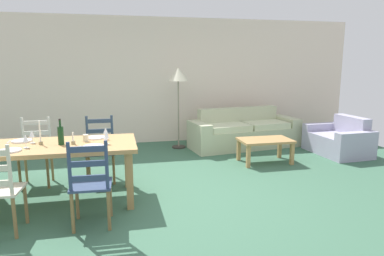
{
  "coord_description": "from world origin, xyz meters",
  "views": [
    {
      "loc": [
        -0.62,
        -4.22,
        1.7
      ],
      "look_at": [
        0.49,
        0.76,
        0.75
      ],
      "focal_mm": 31.83,
      "sensor_mm": 36.0,
      "label": 1
    }
  ],
  "objects_px": {
    "wine_bottle": "(61,135)",
    "wine_glass_near_left": "(25,139)",
    "couch": "(243,133)",
    "wine_glass_far_right": "(106,131)",
    "dining_chair_near_right": "(91,184)",
    "coffee_cup_primary": "(86,138)",
    "dining_table": "(57,151)",
    "dining_chair_far_left": "(36,152)",
    "dining_chair_far_right": "(100,149)",
    "wine_glass_far_left": "(32,134)",
    "standing_lamp": "(178,79)",
    "coffee_table": "(265,143)",
    "wine_glass_near_right": "(106,135)",
    "armchair_upholstered": "(340,141)"
  },
  "relations": [
    {
      "from": "dining_chair_far_left",
      "to": "wine_glass_far_right",
      "type": "relative_size",
      "value": 5.96
    },
    {
      "from": "couch",
      "to": "wine_glass_far_right",
      "type": "bearing_deg",
      "value": -141.53
    },
    {
      "from": "wine_glass_far_right",
      "to": "dining_chair_near_right",
      "type": "bearing_deg",
      "value": -99.14
    },
    {
      "from": "wine_glass_near_right",
      "to": "dining_chair_far_left",
      "type": "bearing_deg",
      "value": 137.97
    },
    {
      "from": "wine_bottle",
      "to": "couch",
      "type": "height_order",
      "value": "wine_bottle"
    },
    {
      "from": "wine_glass_near_left",
      "to": "couch",
      "type": "relative_size",
      "value": 0.07
    },
    {
      "from": "wine_bottle",
      "to": "wine_glass_near_left",
      "type": "distance_m",
      "value": 0.38
    },
    {
      "from": "dining_chair_near_right",
      "to": "wine_glass_near_right",
      "type": "relative_size",
      "value": 5.96
    },
    {
      "from": "coffee_table",
      "to": "wine_glass_near_left",
      "type": "bearing_deg",
      "value": -161.11
    },
    {
      "from": "wine_glass_far_left",
      "to": "coffee_table",
      "type": "relative_size",
      "value": 0.18
    },
    {
      "from": "dining_chair_near_right",
      "to": "wine_bottle",
      "type": "height_order",
      "value": "wine_bottle"
    },
    {
      "from": "coffee_cup_primary",
      "to": "couch",
      "type": "bearing_deg",
      "value": 36.98
    },
    {
      "from": "wine_glass_far_left",
      "to": "standing_lamp",
      "type": "distance_m",
      "value": 3.32
    },
    {
      "from": "dining_chair_near_right",
      "to": "coffee_cup_primary",
      "type": "distance_m",
      "value": 0.9
    },
    {
      "from": "coffee_table",
      "to": "standing_lamp",
      "type": "bearing_deg",
      "value": 132.52
    },
    {
      "from": "dining_chair_near_right",
      "to": "couch",
      "type": "bearing_deg",
      "value": 46.93
    },
    {
      "from": "wine_glass_near_right",
      "to": "coffee_table",
      "type": "relative_size",
      "value": 0.18
    },
    {
      "from": "wine_glass_near_right",
      "to": "coffee_cup_primary",
      "type": "distance_m",
      "value": 0.34
    },
    {
      "from": "coffee_table",
      "to": "couch",
      "type": "bearing_deg",
      "value": 87.32
    },
    {
      "from": "dining_chair_far_right",
      "to": "armchair_upholstered",
      "type": "relative_size",
      "value": 0.8
    },
    {
      "from": "dining_table",
      "to": "wine_glass_far_left",
      "type": "height_order",
      "value": "wine_glass_far_left"
    },
    {
      "from": "coffee_cup_primary",
      "to": "standing_lamp",
      "type": "xyz_separation_m",
      "value": [
        1.63,
        2.42,
        0.62
      ]
    },
    {
      "from": "dining_table",
      "to": "dining_chair_far_left",
      "type": "distance_m",
      "value": 0.91
    },
    {
      "from": "dining_chair_near_right",
      "to": "dining_chair_far_right",
      "type": "height_order",
      "value": "same"
    },
    {
      "from": "wine_glass_near_left",
      "to": "coffee_table",
      "type": "height_order",
      "value": "wine_glass_near_left"
    },
    {
      "from": "wine_glass_near_left",
      "to": "dining_table",
      "type": "bearing_deg",
      "value": 21.4
    },
    {
      "from": "dining_chair_far_left",
      "to": "wine_glass_far_right",
      "type": "xyz_separation_m",
      "value": [
        1.0,
        -0.64,
        0.38
      ]
    },
    {
      "from": "wine_glass_near_left",
      "to": "coffee_cup_primary",
      "type": "relative_size",
      "value": 1.79
    },
    {
      "from": "wine_bottle",
      "to": "dining_table",
      "type": "bearing_deg",
      "value": 151.75
    },
    {
      "from": "wine_glass_far_left",
      "to": "standing_lamp",
      "type": "bearing_deg",
      "value": 46.28
    },
    {
      "from": "dining_chair_far_left",
      "to": "armchair_upholstered",
      "type": "xyz_separation_m",
      "value": [
        5.35,
        0.56,
        -0.23
      ]
    },
    {
      "from": "dining_table",
      "to": "wine_glass_far_left",
      "type": "xyz_separation_m",
      "value": [
        -0.3,
        0.13,
        0.2
      ]
    },
    {
      "from": "dining_chair_near_right",
      "to": "wine_glass_far_left",
      "type": "relative_size",
      "value": 5.96
    },
    {
      "from": "dining_chair_near_right",
      "to": "dining_chair_far_left",
      "type": "relative_size",
      "value": 1.0
    },
    {
      "from": "dining_table",
      "to": "coffee_cup_primary",
      "type": "xyz_separation_m",
      "value": [
        0.34,
        0.08,
        0.13
      ]
    },
    {
      "from": "dining_chair_far_right",
      "to": "coffee_table",
      "type": "height_order",
      "value": "dining_chair_far_right"
    },
    {
      "from": "dining_table",
      "to": "armchair_upholstered",
      "type": "height_order",
      "value": "dining_table"
    },
    {
      "from": "wine_glass_near_right",
      "to": "standing_lamp",
      "type": "xyz_separation_m",
      "value": [
        1.37,
        2.62,
        0.55
      ]
    },
    {
      "from": "wine_bottle",
      "to": "wine_glass_near_left",
      "type": "relative_size",
      "value": 1.96
    },
    {
      "from": "dining_chair_far_left",
      "to": "standing_lamp",
      "type": "relative_size",
      "value": 0.59
    },
    {
      "from": "coffee_cup_primary",
      "to": "couch",
      "type": "relative_size",
      "value": 0.04
    },
    {
      "from": "dining_chair_far_left",
      "to": "standing_lamp",
      "type": "distance_m",
      "value": 3.08
    },
    {
      "from": "dining_chair_far_left",
      "to": "dining_chair_far_right",
      "type": "height_order",
      "value": "same"
    },
    {
      "from": "coffee_table",
      "to": "standing_lamp",
      "type": "height_order",
      "value": "standing_lamp"
    },
    {
      "from": "coffee_table",
      "to": "standing_lamp",
      "type": "distance_m",
      "value": 2.17
    },
    {
      "from": "wine_glass_near_left",
      "to": "couch",
      "type": "height_order",
      "value": "wine_glass_near_left"
    },
    {
      "from": "dining_table",
      "to": "coffee_cup_primary",
      "type": "height_order",
      "value": "coffee_cup_primary"
    },
    {
      "from": "coffee_table",
      "to": "standing_lamp",
      "type": "xyz_separation_m",
      "value": [
        -1.28,
        1.4,
        1.06
      ]
    },
    {
      "from": "wine_glass_far_left",
      "to": "coffee_table",
      "type": "height_order",
      "value": "wine_glass_far_left"
    },
    {
      "from": "wine_glass_near_left",
      "to": "couch",
      "type": "bearing_deg",
      "value": 33.93
    }
  ]
}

